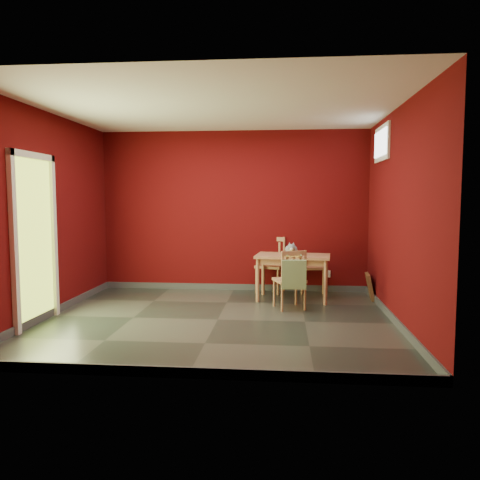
# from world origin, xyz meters

# --- Properties ---
(ground) EXTENTS (4.50, 4.50, 0.00)m
(ground) POSITION_xyz_m (0.00, 0.00, 0.00)
(ground) COLOR #2D342D
(ground) RESTS_ON ground
(room_shell) EXTENTS (4.50, 4.50, 4.50)m
(room_shell) POSITION_xyz_m (0.00, 0.00, 0.05)
(room_shell) COLOR #4F0809
(room_shell) RESTS_ON ground
(doorway) EXTENTS (0.06, 1.01, 2.13)m
(doorway) POSITION_xyz_m (-2.23, -0.40, 1.12)
(doorway) COLOR #B7D838
(doorway) RESTS_ON ground
(window) EXTENTS (0.05, 0.90, 0.50)m
(window) POSITION_xyz_m (2.23, 1.00, 2.35)
(window) COLOR white
(window) RESTS_ON room_shell
(outlet_plate) EXTENTS (0.08, 0.02, 0.12)m
(outlet_plate) POSITION_xyz_m (1.60, 1.99, 0.30)
(outlet_plate) COLOR silver
(outlet_plate) RESTS_ON room_shell
(dining_table) EXTENTS (1.19, 0.77, 0.70)m
(dining_table) POSITION_xyz_m (0.99, 1.29, 0.61)
(dining_table) COLOR tan
(dining_table) RESTS_ON ground
(table_runner) EXTENTS (0.37, 0.66, 0.32)m
(table_runner) POSITION_xyz_m (0.99, 1.19, 0.65)
(table_runner) COLOR #AF882D
(table_runner) RESTS_ON dining_table
(chair_far_left) EXTENTS (0.53, 0.53, 0.92)m
(chair_far_left) POSITION_xyz_m (0.64, 1.90, 0.47)
(chair_far_left) COLOR tan
(chair_far_left) RESTS_ON ground
(chair_far_right) EXTENTS (0.45, 0.45, 0.88)m
(chair_far_right) POSITION_xyz_m (1.31, 1.96, 0.45)
(chair_far_right) COLOR tan
(chair_far_right) RESTS_ON ground
(chair_near) EXTENTS (0.51, 0.51, 0.85)m
(chair_near) POSITION_xyz_m (0.95, 0.68, 0.43)
(chair_near) COLOR tan
(chair_near) RESTS_ON ground
(tote_bag) EXTENTS (0.33, 0.20, 0.47)m
(tote_bag) POSITION_xyz_m (0.99, 0.47, 0.53)
(tote_bag) COLOR #738D5A
(tote_bag) RESTS_ON chair_near
(cat) EXTENTS (0.39, 0.47, 0.21)m
(cat) POSITION_xyz_m (0.97, 1.37, 0.80)
(cat) COLOR slate
(cat) RESTS_ON table_runner
(picture_frame) EXTENTS (0.17, 0.41, 0.40)m
(picture_frame) POSITION_xyz_m (2.19, 1.42, 0.20)
(picture_frame) COLOR brown
(picture_frame) RESTS_ON ground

